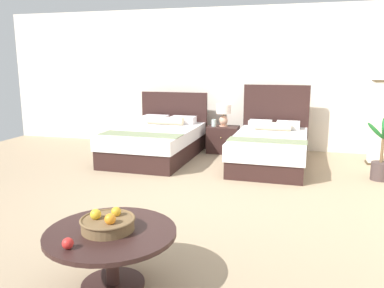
% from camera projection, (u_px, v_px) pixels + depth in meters
% --- Properties ---
extents(ground_plane, '(9.85, 10.33, 0.02)m').
position_uv_depth(ground_plane, '(178.00, 198.00, 5.03)').
color(ground_plane, '#9B8468').
extents(wall_back, '(9.85, 0.12, 2.81)m').
position_uv_depth(wall_back, '(226.00, 79.00, 7.93)').
color(wall_back, silver).
rests_on(wall_back, ground).
extents(bed_near_window, '(1.43, 2.21, 1.13)m').
position_uv_depth(bed_near_window, '(157.00, 141.00, 7.12)').
color(bed_near_window, '#301C19').
rests_on(bed_near_window, ground).
extents(bed_near_corner, '(1.26, 2.12, 1.31)m').
position_uv_depth(bed_near_corner, '(270.00, 147.00, 6.61)').
color(bed_near_corner, '#301C19').
rests_on(bed_near_corner, ground).
extents(nightstand, '(0.59, 0.47, 0.51)m').
position_uv_depth(nightstand, '(223.00, 139.00, 7.55)').
color(nightstand, '#301C19').
rests_on(nightstand, ground).
extents(table_lamp, '(0.28, 0.28, 0.43)m').
position_uv_depth(table_lamp, '(224.00, 112.00, 7.46)').
color(table_lamp, tan).
rests_on(table_lamp, nightstand).
extents(vase, '(0.09, 0.09, 0.13)m').
position_uv_depth(vase, '(214.00, 123.00, 7.49)').
color(vase, '#B1C6BF').
rests_on(vase, nightstand).
extents(coffee_table, '(1.00, 1.00, 0.46)m').
position_uv_depth(coffee_table, '(111.00, 242.00, 2.95)').
color(coffee_table, '#301C19').
rests_on(coffee_table, ground).
extents(fruit_bowl, '(0.42, 0.42, 0.16)m').
position_uv_depth(fruit_bowl, '(108.00, 223.00, 2.93)').
color(fruit_bowl, brown).
rests_on(fruit_bowl, coffee_table).
extents(loose_apple, '(0.08, 0.08, 0.08)m').
position_uv_depth(loose_apple, '(68.00, 243.00, 2.63)').
color(loose_apple, red).
rests_on(loose_apple, coffee_table).
extents(floor_lamp_corner, '(0.25, 0.25, 1.43)m').
position_uv_depth(floor_lamp_corner, '(377.00, 123.00, 6.59)').
color(floor_lamp_corner, '#413420').
rests_on(floor_lamp_corner, ground).
extents(potted_palm, '(0.51, 0.54, 0.92)m').
position_uv_depth(potted_palm, '(381.00, 163.00, 5.73)').
color(potted_palm, '#433533').
rests_on(potted_palm, ground).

